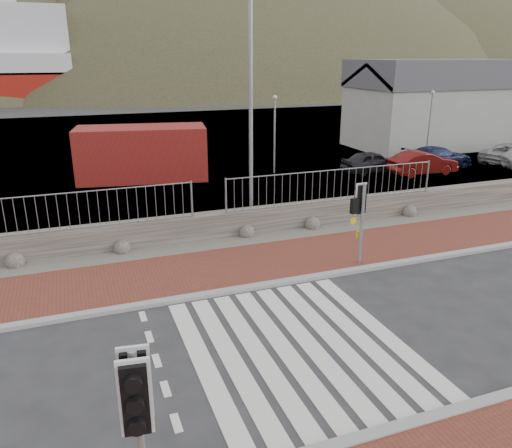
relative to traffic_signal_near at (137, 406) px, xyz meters
name	(u,v)px	position (x,y,z in m)	size (l,w,h in m)	color
ground	(296,346)	(3.78, 3.39, -2.02)	(220.00, 220.00, 0.00)	#28282B
sidewalk_far	(234,267)	(3.78, 7.89, -1.98)	(40.00, 3.00, 0.08)	brown
kerb_near	(371,436)	(3.78, 0.39, -1.97)	(40.00, 0.25, 0.12)	gray
kerb_far	(250,288)	(3.78, 6.39, -1.97)	(40.00, 0.25, 0.12)	gray
zebra_crossing	(296,346)	(3.78, 3.39, -2.01)	(4.62, 5.60, 0.01)	silver
gravel_strip	(215,245)	(3.78, 9.89, -1.99)	(40.00, 1.50, 0.06)	#59544C
stone_wall	(209,226)	(3.78, 10.69, -1.57)	(40.00, 0.60, 0.90)	#47403A
railing	(209,189)	(3.78, 10.54, -0.20)	(18.07, 0.07, 1.22)	gray
quay	(133,144)	(3.78, 31.29, -2.02)	(120.00, 40.00, 0.50)	#4C4C4F
water	(100,102)	(3.78, 66.29, -2.02)	(220.00, 50.00, 0.05)	#3F4C54
harbor_building	(440,103)	(23.78, 23.29, 0.91)	(12.20, 6.20, 5.80)	#9E9E99
hills_backdrop	(138,210)	(10.52, 91.29, -25.08)	(254.00, 90.00, 100.00)	#323822
traffic_signal_near	(137,406)	(0.00, 0.00, 0.00)	(0.43, 0.29, 2.81)	gray
traffic_signal_far	(362,207)	(7.42, 6.80, -0.16)	(0.62, 0.26, 2.58)	gray
streetlight	(254,99)	(5.78, 11.53, 2.61)	(1.72, 0.60, 8.22)	gray
shipping_container	(142,153)	(2.94, 20.40, -0.68)	(6.42, 2.67, 2.67)	maroon
car_a	(372,162)	(14.82, 17.53, -1.43)	(1.38, 3.44, 1.17)	black
car_b	(422,163)	(17.07, 16.21, -1.40)	(1.32, 3.77, 1.24)	#550E0C
car_c	(438,157)	(19.04, 17.38, -1.42)	(1.67, 4.11, 1.19)	#121938
car_d	(512,154)	(23.76, 16.66, -1.42)	(2.01, 4.35, 1.21)	#969696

